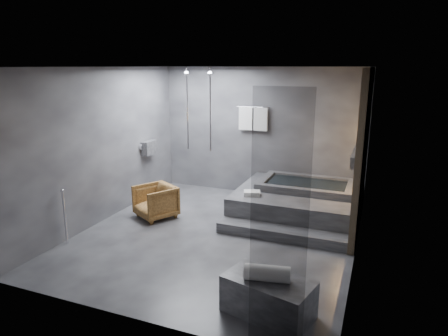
% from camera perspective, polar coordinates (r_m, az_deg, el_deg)
% --- Properties ---
extents(room, '(5.00, 5.04, 2.82)m').
position_cam_1_polar(room, '(6.52, 2.96, 4.79)').
color(room, '#2A2A2C').
rests_on(room, ground).
extents(tub_deck, '(2.20, 2.00, 0.50)m').
position_cam_1_polar(tub_deck, '(7.86, 10.22, -4.90)').
color(tub_deck, '#2F2F31').
rests_on(tub_deck, ground).
extents(tub_step, '(2.20, 0.36, 0.18)m').
position_cam_1_polar(tub_step, '(6.84, 8.12, -9.25)').
color(tub_step, '#2F2F31').
rests_on(tub_step, ground).
extents(concrete_bench, '(1.11, 0.78, 0.45)m').
position_cam_1_polar(concrete_bench, '(4.88, 6.35, -17.79)').
color(concrete_bench, '#363638').
rests_on(concrete_bench, ground).
extents(driftwood_chair, '(0.92, 0.93, 0.63)m').
position_cam_1_polar(driftwood_chair, '(7.71, -9.75, -4.76)').
color(driftwood_chair, '#4B2E12').
rests_on(driftwood_chair, ground).
extents(rolled_towel, '(0.54, 0.28, 0.19)m').
position_cam_1_polar(rolled_towel, '(4.68, 6.18, -14.72)').
color(rolled_towel, white).
rests_on(rolled_towel, concrete_bench).
extents(deck_towel, '(0.35, 0.30, 0.08)m').
position_cam_1_polar(deck_towel, '(7.38, 4.02, -3.60)').
color(deck_towel, silver).
rests_on(deck_towel, tub_deck).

